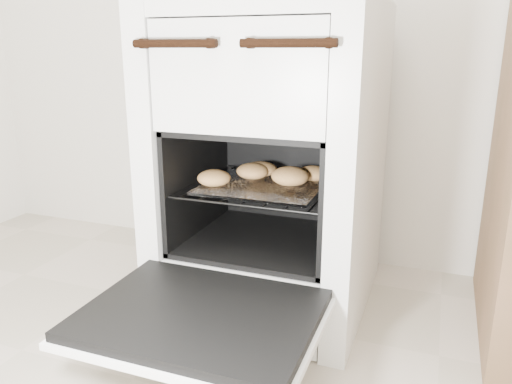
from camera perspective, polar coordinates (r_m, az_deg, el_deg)
stove at (r=1.43m, az=1.93°, el=3.23°), size 0.56×0.63×0.86m
oven_door at (r=1.11m, az=-6.35°, el=-14.04°), size 0.51×0.39×0.04m
oven_rack at (r=1.39m, az=1.09°, el=0.67°), size 0.41×0.39×0.01m
foil_sheet at (r=1.37m, az=0.83°, el=0.70°), size 0.32×0.28×0.01m
baked_rolls at (r=1.40m, az=1.29°, el=2.13°), size 0.36×0.27×0.05m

